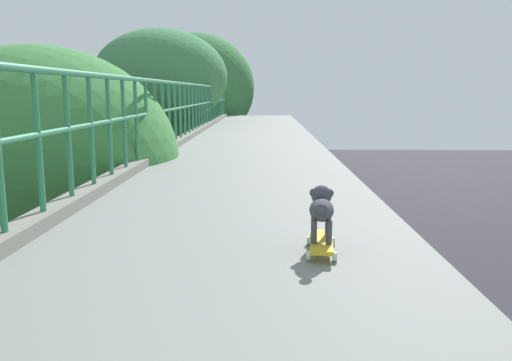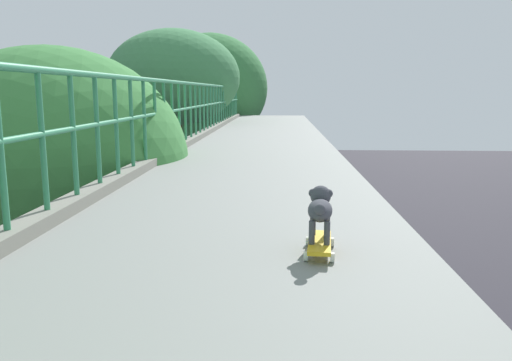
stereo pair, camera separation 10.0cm
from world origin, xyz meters
The scene contains 8 objects.
overpass_deck centered at (1.06, 0.00, 5.92)m, with size 2.73×37.51×0.41m.
car_white_seventh centered at (-5.02, 15.17, 0.63)m, with size 1.75×3.89×1.30m.
city_bus centered at (-9.11, 26.26, 1.75)m, with size 2.67×10.03×3.07m.
roadside_tree_mid centered at (-1.94, 5.21, 5.90)m, with size 4.03×4.03×7.76m.
roadside_tree_far centered at (-1.94, 14.10, 7.44)m, with size 4.21×4.21×9.05m.
roadside_tree_farthest centered at (-1.69, 20.68, 7.21)m, with size 5.12×5.12×9.65m.
toy_skateboard centered at (1.72, 0.76, 6.19)m, with size 0.21×0.47×0.08m.
small_dog centered at (1.72, 0.81, 6.40)m, with size 0.17×0.38×0.31m.
Camera 1 is at (1.38, -2.18, 7.09)m, focal length 35.33 mm.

